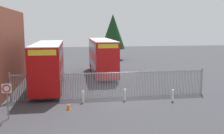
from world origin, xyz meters
TOP-DOWN VIEW (x-y plane):
  - ground_plane at (0.00, 8.00)m, footprint 100.00×100.00m
  - palisade_fence at (-0.68, 0.00)m, footprint 16.53×0.14m
  - double_decker_bus_near_gate at (-6.19, 4.56)m, footprint 2.54×10.81m
  - double_decker_bus_behind_fence_left at (-0.20, 10.65)m, footprint 2.54×10.81m
  - bollard_near_left at (-3.13, -1.17)m, footprint 0.20×0.20m
  - bollard_center_front at (0.26, -1.09)m, footprint 0.20×0.20m
  - bollard_near_right at (4.05, -1.89)m, footprint 0.20×0.20m
  - traffic_cone_by_gate at (-4.28, -2.72)m, footprint 0.34×0.34m
  - speed_limit_sign_post at (-8.12, -4.14)m, footprint 0.60×0.14m
  - tree_tall_back at (3.61, 25.84)m, footprint 4.42×4.42m

SIDE VIEW (x-z plane):
  - ground_plane at x=0.00m, z-range 0.00..0.00m
  - traffic_cone_by_gate at x=-4.28m, z-range -0.01..0.58m
  - bollard_near_left at x=-3.13m, z-range 0.00..0.95m
  - bollard_center_front at x=0.26m, z-range 0.00..0.95m
  - bollard_near_right at x=4.05m, z-range 0.00..0.95m
  - palisade_fence at x=-0.68m, z-range 0.01..2.36m
  - speed_limit_sign_post at x=-8.12m, z-range 0.58..2.98m
  - double_decker_bus_near_gate at x=-6.19m, z-range 0.21..4.63m
  - double_decker_bus_behind_fence_left at x=-0.20m, z-range 0.21..4.63m
  - tree_tall_back at x=3.61m, z-range 1.00..9.34m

